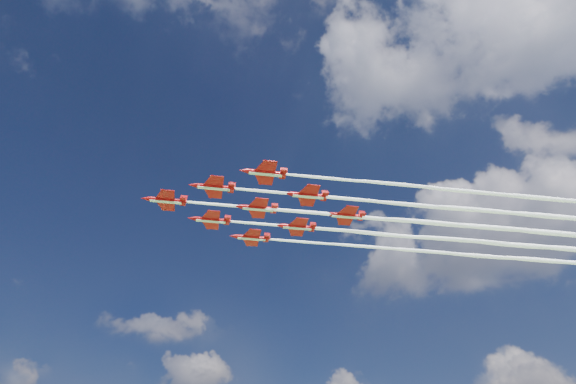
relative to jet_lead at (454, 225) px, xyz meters
The scene contains 7 objects.
jet_lead is the anchor object (origin of this frame).
jet_row2_port 13.14m from the jet_lead, 10.11° to the left, with size 109.02×105.35×2.63m.
jet_row2_starb 13.14m from the jet_lead, 77.89° to the left, with size 109.02×105.35×2.63m.
jet_row3_port 26.28m from the jet_lead, 10.11° to the left, with size 109.02×105.35×2.63m.
jet_row3_centre 21.82m from the jet_lead, 44.00° to the left, with size 109.02×105.35×2.63m.
jet_row3_starb 26.28m from the jet_lead, 77.89° to the left, with size 109.02×105.35×2.63m.
jet_row4_starb 33.54m from the jet_lead, 56.62° to the left, with size 109.02×105.35×2.63m.
Camera 1 is at (71.93, -88.99, 10.45)m, focal length 35.00 mm.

